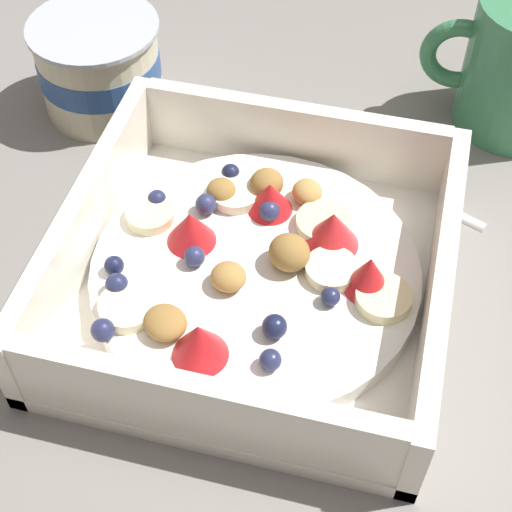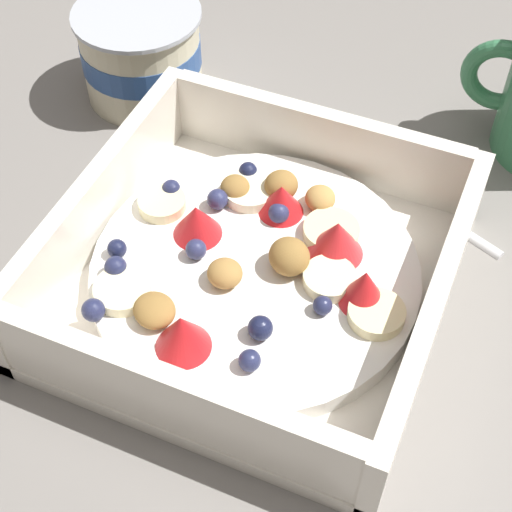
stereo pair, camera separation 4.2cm
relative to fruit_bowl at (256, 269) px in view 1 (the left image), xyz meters
name	(u,v)px [view 1 (the left image)]	position (x,y,z in m)	size (l,w,h in m)	color
ground_plane	(275,295)	(0.00, -0.01, -0.02)	(2.40, 2.40, 0.00)	gray
fruit_bowl	(256,269)	(0.00, 0.00, 0.00)	(0.21, 0.21, 0.06)	white
spoon	(317,143)	(0.13, -0.01, -0.01)	(0.08, 0.17, 0.01)	silver
yogurt_cup	(99,66)	(0.13, 0.14, 0.01)	(0.09, 0.09, 0.06)	beige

